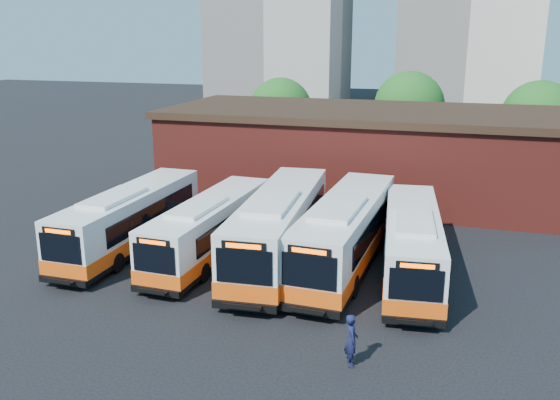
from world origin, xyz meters
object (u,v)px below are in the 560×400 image
(bus_mideast, at_px, (345,235))
(transit_worker, at_px, (351,340))
(bus_east, at_px, (412,246))
(bus_midwest, at_px, (279,230))
(bus_farwest, at_px, (130,221))
(bus_west, at_px, (210,230))

(bus_mideast, distance_m, transit_worker, 9.62)
(bus_east, height_order, transit_worker, bus_east)
(bus_mideast, bearing_deg, bus_midwest, -173.03)
(bus_east, relative_size, transit_worker, 6.29)
(bus_farwest, bearing_deg, bus_midwest, 3.77)
(bus_west, xyz_separation_m, bus_east, (10.53, 0.48, 0.04))
(bus_west, distance_m, bus_midwest, 3.76)
(bus_midwest, height_order, bus_east, bus_midwest)
(bus_midwest, distance_m, bus_east, 6.81)
(bus_east, xyz_separation_m, transit_worker, (-1.34, -9.11, -0.53))
(bus_farwest, xyz_separation_m, bus_east, (15.35, 0.48, -0.03))
(bus_mideast, bearing_deg, transit_worker, -75.23)
(bus_farwest, height_order, bus_west, bus_farwest)
(transit_worker, bearing_deg, bus_east, -28.49)
(bus_west, xyz_separation_m, bus_midwest, (3.72, 0.48, 0.23))
(bus_mideast, xyz_separation_m, bus_east, (3.36, -0.26, -0.15))
(bus_west, height_order, bus_midwest, bus_midwest)
(bus_farwest, relative_size, bus_east, 1.01)
(bus_east, bearing_deg, bus_west, 176.41)
(bus_west, relative_size, bus_mideast, 0.89)
(bus_mideast, relative_size, bus_east, 1.09)
(bus_midwest, bearing_deg, transit_worker, -63.16)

